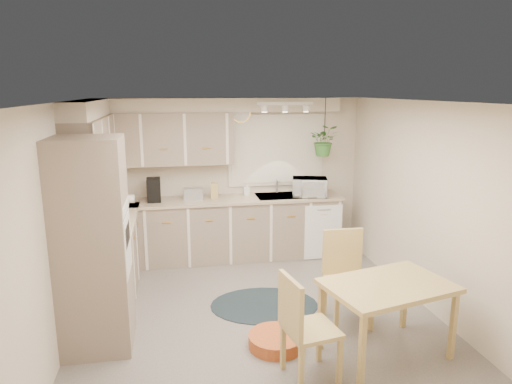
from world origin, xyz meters
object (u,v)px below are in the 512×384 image
Objects in this scene: chair_left at (311,327)px; braided_rug at (264,305)px; dining_table at (386,319)px; chair_back at (348,280)px; microwave at (310,185)px; pet_bed at (276,341)px.

chair_left is 1.51m from braided_rug.
dining_table is 0.85m from chair_left.
dining_table is 1.15× the size of chair_back.
dining_table is 2.29× the size of microwave.
pet_bed is at bearing -99.32° from microwave.
braided_rug is (-0.95, 1.21, -0.36)m from dining_table.
dining_table is 2.85m from microwave.
dining_table is 1.58m from braided_rug.
dining_table is 0.91× the size of braided_rug.
microwave reaches higher than pet_bed.
chair_back reaches higher than pet_bed.
chair_back is at bearing -34.98° from braided_rug.
chair_back reaches higher than dining_table.
pet_bed is (-0.88, -0.32, -0.44)m from chair_back.
braided_rug is at bearing 128.18° from dining_table.
microwave is (0.06, 2.75, 0.75)m from dining_table.
pet_bed is at bearing 162.85° from dining_table.
pet_bed is (-0.19, 0.53, -0.42)m from chair_left.
pet_bed is at bearing 21.02° from chair_back.
chair_left is 1.75× the size of pet_bed.
dining_table is at bearing 94.61° from chair_left.
chair_left is 0.96× the size of chair_back.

